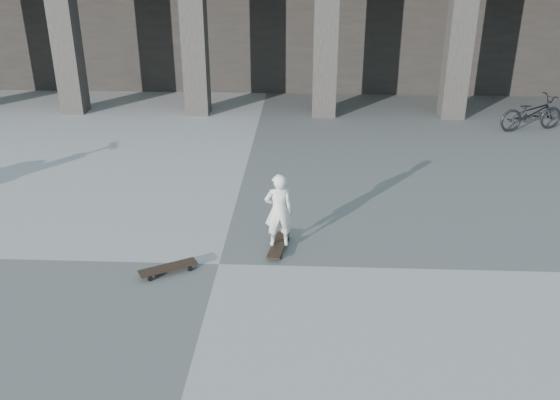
{
  "coord_description": "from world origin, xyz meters",
  "views": [
    {
      "loc": [
        1.32,
        -7.91,
        4.63
      ],
      "look_at": [
        0.9,
        1.02,
        0.65
      ],
      "focal_mm": 38.0,
      "sensor_mm": 36.0,
      "label": 1
    }
  ],
  "objects_px": {
    "bicycle": "(532,113)",
    "child": "(279,210)",
    "longboard": "(279,245)",
    "skateboard_spare": "(168,268)"
  },
  "relations": [
    {
      "from": "longboard",
      "to": "skateboard_spare",
      "type": "bearing_deg",
      "value": 125.2
    },
    {
      "from": "longboard",
      "to": "bicycle",
      "type": "bearing_deg",
      "value": -34.11
    },
    {
      "from": "skateboard_spare",
      "to": "child",
      "type": "relative_size",
      "value": 0.72
    },
    {
      "from": "bicycle",
      "to": "skateboard_spare",
      "type": "bearing_deg",
      "value": 117.88
    },
    {
      "from": "longboard",
      "to": "child",
      "type": "xyz_separation_m",
      "value": [
        -0.0,
        -0.0,
        0.63
      ]
    },
    {
      "from": "skateboard_spare",
      "to": "child",
      "type": "bearing_deg",
      "value": -3.85
    },
    {
      "from": "bicycle",
      "to": "child",
      "type": "bearing_deg",
      "value": 121.25
    },
    {
      "from": "longboard",
      "to": "bicycle",
      "type": "distance_m",
      "value": 9.22
    },
    {
      "from": "longboard",
      "to": "bicycle",
      "type": "height_order",
      "value": "bicycle"
    },
    {
      "from": "child",
      "to": "bicycle",
      "type": "bearing_deg",
      "value": -141.87
    }
  ]
}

